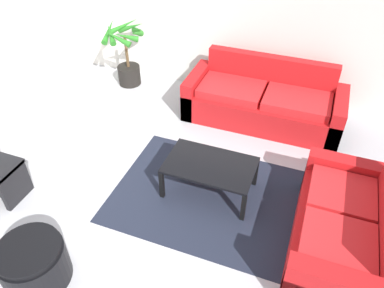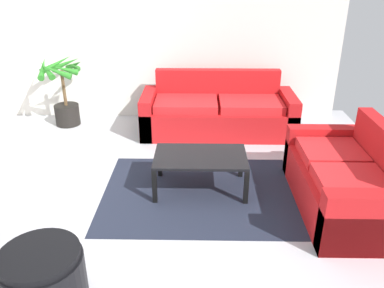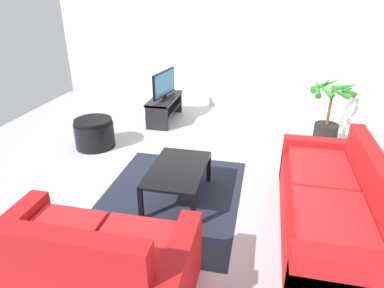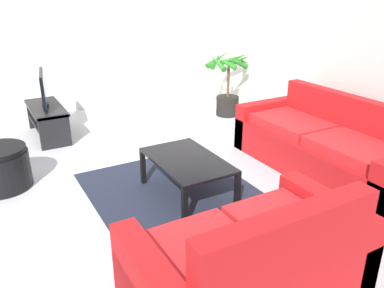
{
  "view_description": "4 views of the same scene",
  "coord_description": "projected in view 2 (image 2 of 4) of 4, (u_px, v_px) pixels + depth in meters",
  "views": [
    {
      "loc": [
        1.67,
        -2.48,
        3.31
      ],
      "look_at": [
        0.54,
        0.53,
        0.7
      ],
      "focal_mm": 34.58,
      "sensor_mm": 36.0,
      "label": 1
    },
    {
      "loc": [
        0.73,
        -3.37,
        2.37
      ],
      "look_at": [
        0.65,
        0.57,
        0.57
      ],
      "focal_mm": 36.67,
      "sensor_mm": 36.0,
      "label": 2
    },
    {
      "loc": [
        4.18,
        1.49,
        2.39
      ],
      "look_at": [
        0.25,
        0.63,
        0.52
      ],
      "focal_mm": 31.77,
      "sensor_mm": 36.0,
      "label": 3
    },
    {
      "loc": [
        4.01,
        -1.22,
        2.09
      ],
      "look_at": [
        0.49,
        0.77,
        0.46
      ],
      "focal_mm": 36.62,
      "sensor_mm": 36.0,
      "label": 4
    }
  ],
  "objects": [
    {
      "name": "ground_plane",
      "position": [
        128.0,
        216.0,
        4.07
      ],
      "size": [
        6.6,
        6.6,
        0.0
      ],
      "primitive_type": "plane",
      "color": "#B2B2B7"
    },
    {
      "name": "ottoman",
      "position": [
        43.0,
        278.0,
        2.94
      ],
      "size": [
        0.63,
        0.63,
        0.47
      ],
      "color": "black",
      "rests_on": "ground"
    },
    {
      "name": "area_rug",
      "position": [
        200.0,
        193.0,
        4.48
      ],
      "size": [
        2.2,
        1.7,
        0.01
      ],
      "primitive_type": "cube",
      "color": "#1E2333",
      "rests_on": "ground"
    },
    {
      "name": "potted_palm",
      "position": [
        64.0,
        95.0,
        6.21
      ],
      "size": [
        0.76,
        0.76,
        1.08
      ],
      "color": "black",
      "rests_on": "ground"
    },
    {
      "name": "wall_back",
      "position": [
        154.0,
        35.0,
        6.23
      ],
      "size": [
        6.0,
        0.06,
        2.7
      ],
      "primitive_type": "cube",
      "color": "silver",
      "rests_on": "ground"
    },
    {
      "name": "couch_loveseat",
      "position": [
        346.0,
        182.0,
        4.11
      ],
      "size": [
        0.9,
        1.67,
        0.9
      ],
      "color": "red",
      "rests_on": "ground"
    },
    {
      "name": "coffee_table",
      "position": [
        200.0,
        159.0,
        4.41
      ],
      "size": [
        1.04,
        0.64,
        0.43
      ],
      "color": "black",
      "rests_on": "ground"
    },
    {
      "name": "couch_main",
      "position": [
        218.0,
        113.0,
        6.0
      ],
      "size": [
        2.29,
        0.9,
        0.9
      ],
      "color": "red",
      "rests_on": "ground"
    }
  ]
}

